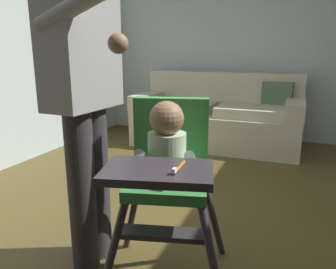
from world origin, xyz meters
name	(u,v)px	position (x,y,z in m)	size (l,w,h in m)	color
ground	(203,237)	(0.00, 0.00, -0.05)	(5.82, 6.67, 0.10)	brown
wall_far	(262,31)	(0.00, 2.56, 1.36)	(5.02, 0.06, 2.72)	silver
couch	(218,118)	(-0.39, 2.04, 0.33)	(1.95, 0.86, 0.86)	beige
high_chair	(168,162)	(-0.03, -0.54, 0.63)	(0.73, 0.82, 0.92)	#352E35
adult_standing	(85,92)	(-0.48, -0.52, 0.92)	(0.51, 0.52, 1.63)	#363135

